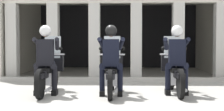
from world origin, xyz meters
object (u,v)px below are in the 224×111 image
Objects in this scene: motorcycle_left at (49,72)px; police_officer_right at (177,54)px; police_officer_center at (111,54)px; motorcycle_right at (175,72)px; police_officer_left at (46,54)px; motorcycle_center at (112,72)px.

motorcycle_left is 1.29× the size of police_officer_right.
police_officer_center reaches higher than motorcycle_left.
motorcycle_left is at bearing -172.93° from motorcycle_right.
police_officer_right reaches higher than motorcycle_right.
police_officer_left is at bearing -167.50° from motorcycle_right.
police_officer_left is at bearing -172.93° from police_officer_right.
police_officer_left reaches higher than motorcycle_right.
motorcycle_center is 1.00× the size of motorcycle_right.
police_officer_center is 0.78× the size of motorcycle_right.
police_officer_right is at bearing -6.92° from motorcycle_center.
motorcycle_center is at bearing -0.89° from motorcycle_left.
police_officer_center is at bearing -11.63° from motorcycle_left.
motorcycle_left is 1.00× the size of motorcycle_center.
motorcycle_left is 1.58m from police_officer_center.
police_officer_left is 3.03m from motorcycle_right.
motorcycle_right is (1.48, 0.20, 0.00)m from motorcycle_center.
police_officer_center is at bearing -93.81° from motorcycle_center.
police_officer_right is (1.48, 0.20, 0.00)m from police_officer_center.
motorcycle_right is at bearing 94.22° from police_officer_right.
police_officer_left is at bearing -175.06° from motorcycle_center.
motorcycle_left is 0.52m from police_officer_left.
motorcycle_left is at bearing -178.41° from police_officer_right.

